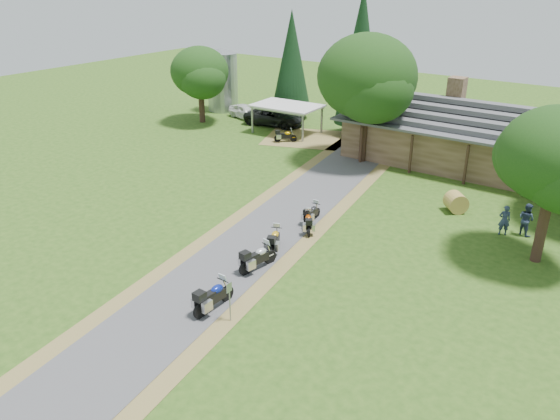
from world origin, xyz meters
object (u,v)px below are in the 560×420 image
Objects in this scene: car_white_sedan at (246,110)px; motorcycle_row_a at (214,295)px; hay_bale at (456,202)px; motorcycle_row_e at (312,212)px; lodge at (487,135)px; motorcycle_row_d at (308,221)px; car_dark_suv at (274,113)px; carport at (287,119)px; motorcycle_row_b at (258,256)px; silo at (222,80)px; motorcycle_row_c at (274,239)px; motorcycle_carport_a at (285,135)px.

car_white_sedan reaches higher than motorcycle_row_a.
motorcycle_row_e is at bearing -135.66° from hay_bale.
motorcycle_row_d is at bearing -106.07° from lodge.
car_dark_suv is 3.61× the size of motorcycle_row_e.
carport reaches higher than motorcycle_row_d.
car_white_sedan reaches higher than motorcycle_row_b.
car_white_sedan is 4.30× the size of hay_bale.
motorcycle_row_a is (13.24, -25.07, -0.55)m from carport.
car_dark_suv is (7.94, -1.89, -1.99)m from silo.
lodge is at bearing 0.67° from carport.
motorcycle_row_a is at bearing -178.77° from motorcycle_row_e.
motorcycle_row_c is (-0.48, 2.08, -0.05)m from motorcycle_row_b.
car_dark_suv is (-2.44, 1.46, -0.08)m from carport.
motorcycle_row_d reaches higher than motorcycle_row_e.
lodge is 19.83m from car_dark_suv.
motorcycle_row_c is at bearing -96.49° from motorcycle_carport_a.
motorcycle_carport_a is (3.97, -3.94, -0.60)m from car_dark_suv.
lodge is at bearing -5.20° from silo.
car_dark_suv is at bearing 178.16° from lodge.
motorcycle_row_c is 1.10× the size of motorcycle_row_d.
carport is at bearing -129.84° from car_dark_suv.
lodge reaches higher than car_dark_suv.
lodge is 16.73m from motorcycle_row_e.
car_white_sedan is at bearing 41.38° from motorcycle_row_e.
car_white_sedan is 24.80m from motorcycle_row_e.
motorcycle_row_b is at bearing 147.95° from motorcycle_row_d.
hay_bale is at bearing -15.16° from motorcycle_row_a.
motorcycle_row_a reaches higher than motorcycle_row_e.
hay_bale is at bearing -53.75° from motorcycle_row_c.
motorcycle_row_c reaches higher than hay_bale.
carport is at bearing 41.95° from motorcycle_row_b.
motorcycle_row_e is at bearing -12.27° from motorcycle_row_d.
carport is 2.85× the size of motorcycle_row_b.
silo is 1.21× the size of car_white_sedan.
motorcycle_row_d is (-0.25, 5.08, -0.11)m from motorcycle_row_b.
motorcycle_row_b is at bearing -98.39° from motorcycle_carport_a.
car_dark_suv reaches higher than motorcycle_row_d.
carport is 6.56m from car_white_sedan.
motorcycle_row_b is 2.14m from motorcycle_row_c.
motorcycle_row_c is 4.20m from motorcycle_row_e.
motorcycle_row_d is (-4.88, -16.94, -1.85)m from lodge.
car_dark_suv is (-19.78, 0.64, -1.26)m from lodge.
motorcycle_row_e is at bearing -108.87° from lodge.
silo is 8.40m from car_dark_suv.
car_white_sedan is 27.99m from motorcycle_row_c.
motorcycle_row_d is 1.42× the size of hay_bale.
silo reaches higher than carport.
motorcycle_row_e is (-5.38, -15.74, -1.86)m from lodge.
motorcycle_row_b is at bearing -46.74° from silo.
motorcycle_row_c is 3.00m from motorcycle_row_d.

